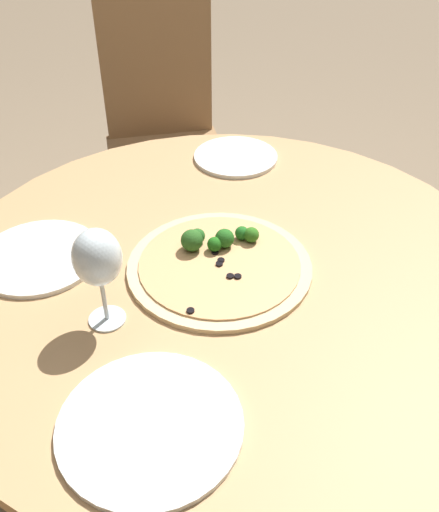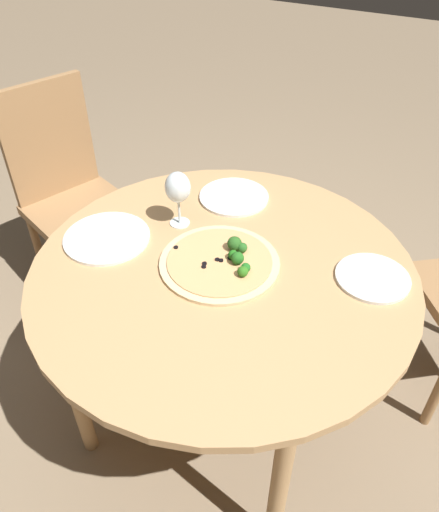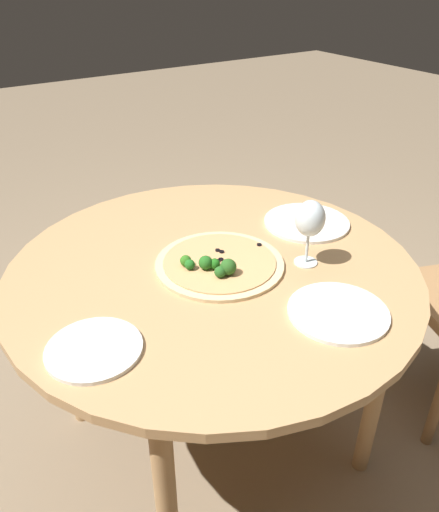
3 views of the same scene
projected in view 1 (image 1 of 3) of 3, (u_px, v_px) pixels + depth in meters
name	position (u px, v px, depth m)	size (l,w,h in m)	color
ground_plane	(225.00, 470.00, 1.55)	(12.00, 12.00, 0.00)	#847056
dining_table	(227.00, 293.00, 1.15)	(1.13, 1.13, 0.72)	tan
chair	(164.00, 134.00, 1.99)	(0.56, 0.56, 0.97)	#997047
pizza	(219.00, 262.00, 1.10)	(0.36, 0.36, 0.06)	#DBBC89
wine_glass	(97.00, 259.00, 0.91)	(0.08, 0.08, 0.19)	silver
plate_near	(150.00, 425.00, 0.81)	(0.27, 0.27, 0.01)	silver
plate_far	(236.00, 157.00, 1.44)	(0.21, 0.21, 0.01)	silver
plate_side	(39.00, 257.00, 1.12)	(0.24, 0.24, 0.01)	silver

